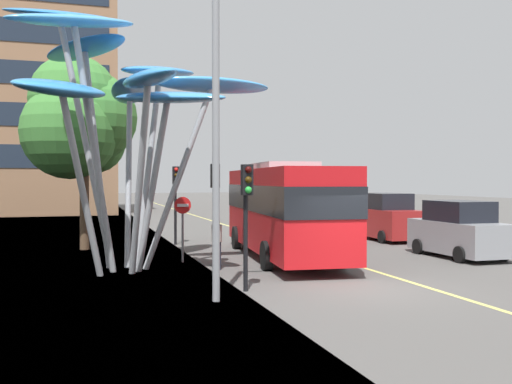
% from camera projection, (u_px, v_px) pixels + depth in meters
% --- Properties ---
extents(ground, '(120.00, 240.00, 0.10)m').
position_uv_depth(ground, '(341.00, 292.00, 15.40)').
color(ground, '#54514F').
extents(red_bus, '(3.52, 10.61, 3.58)m').
position_uv_depth(red_bus, '(283.00, 206.00, 21.80)').
color(red_bus, red).
rests_on(red_bus, ground).
extents(leaf_sculpture, '(8.82, 9.43, 8.67)m').
position_uv_depth(leaf_sculpture, '(124.00, 83.00, 18.44)').
color(leaf_sculpture, '#9EA0A5').
rests_on(leaf_sculpture, ground).
extents(traffic_light_kerb_near, '(0.28, 0.42, 3.33)m').
position_uv_depth(traffic_light_kerb_near, '(247.00, 199.00, 15.12)').
color(traffic_light_kerb_near, black).
rests_on(traffic_light_kerb_near, ground).
extents(traffic_light_kerb_far, '(0.28, 0.42, 3.47)m').
position_uv_depth(traffic_light_kerb_far, '(215.00, 192.00, 19.60)').
color(traffic_light_kerb_far, black).
rests_on(traffic_light_kerb_far, ground).
extents(traffic_light_island_mid, '(0.28, 0.42, 3.54)m').
position_uv_depth(traffic_light_island_mid, '(176.00, 188.00, 26.15)').
color(traffic_light_island_mid, black).
rests_on(traffic_light_island_mid, ground).
extents(car_parked_mid, '(2.01, 4.27, 2.14)m').
position_uv_depth(car_parked_mid, '(459.00, 231.00, 21.95)').
color(car_parked_mid, gray).
rests_on(car_parked_mid, ground).
extents(car_parked_far, '(2.06, 4.51, 2.29)m').
position_uv_depth(car_parked_far, '(385.00, 218.00, 28.38)').
color(car_parked_far, maroon).
rests_on(car_parked_far, ground).
extents(car_side_street, '(2.00, 4.13, 2.27)m').
position_uv_depth(car_side_street, '(318.00, 211.00, 35.00)').
color(car_side_street, navy).
rests_on(car_side_street, ground).
extents(car_far_side, '(2.07, 3.98, 2.21)m').
position_uv_depth(car_far_side, '(285.00, 207.00, 41.44)').
color(car_far_side, '#2D5138').
rests_on(car_far_side, ground).
extents(street_lamp, '(1.44, 0.44, 8.02)m').
position_uv_depth(street_lamp, '(228.00, 92.00, 13.98)').
color(street_lamp, gray).
rests_on(street_lamp, ground).
extents(tree_pavement_near, '(4.82, 4.68, 8.20)m').
position_uv_depth(tree_pavement_near, '(80.00, 120.00, 24.52)').
color(tree_pavement_near, brown).
rests_on(tree_pavement_near, ground).
extents(pedestrian, '(0.34, 0.34, 1.69)m').
position_uv_depth(pedestrian, '(217.00, 244.00, 18.93)').
color(pedestrian, '#2D3342').
rests_on(pedestrian, ground).
extents(no_entry_sign, '(0.60, 0.12, 2.33)m').
position_uv_depth(no_entry_sign, '(183.00, 218.00, 20.63)').
color(no_entry_sign, gray).
rests_on(no_entry_sign, ground).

